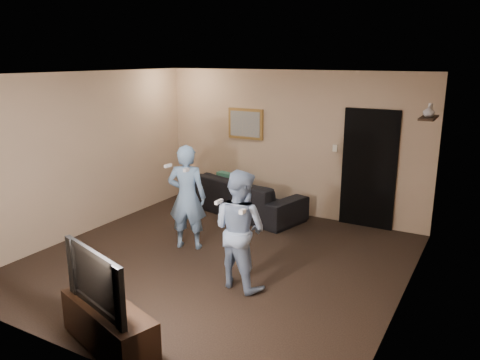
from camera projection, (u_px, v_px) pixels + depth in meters
The scene contains 19 objects.
ground at pixel (217, 261), 6.66m from camera, with size 5.00×5.00×0.00m, color black.
ceiling at pixel (215, 74), 5.99m from camera, with size 5.00×5.00×0.04m, color silver.
wall_back at pixel (290, 144), 8.43m from camera, with size 5.00×0.04×2.60m, color tan.
wall_front at pixel (68, 230), 4.22m from camera, with size 5.00×0.04×2.60m, color tan.
wall_left at pixel (85, 154), 7.51m from camera, with size 0.04×5.00×2.60m, color tan.
wall_right at pixel (408, 199), 5.14m from camera, with size 0.04×5.00×2.60m, color tan.
sofa at pixel (244, 195), 8.63m from camera, with size 2.30×0.90×0.67m, color black.
throw_pillow at pixel (228, 185), 8.76m from camera, with size 0.47×0.15×0.47m, color #1C5445.
painting_frame at pixel (246, 124), 8.76m from camera, with size 0.72×0.05×0.57m, color olive.
painting_canvas at pixel (245, 124), 8.74m from camera, with size 0.62×0.01×0.47m, color slate.
doorway at pixel (369, 169), 7.79m from camera, with size 0.90×0.06×2.00m, color black.
light_switch at pixel (335, 148), 8.01m from camera, with size 0.08×0.02×0.12m, color silver.
wall_shelf at pixel (429, 118), 6.53m from camera, with size 0.20×0.60×0.03m, color black.
shelf_vase at pixel (429, 111), 6.47m from camera, with size 0.15×0.15×0.16m, color silver.
shelf_figurine at pixel (430, 110), 6.55m from camera, with size 0.06×0.06×0.18m, color #B5B4B9.
tv_console at pixel (109, 326), 4.60m from camera, with size 1.24×0.40×0.44m, color black.
television at pixel (105, 277), 4.46m from camera, with size 1.06×0.14×0.61m, color black.
wii_player_left at pixel (187, 197), 6.95m from camera, with size 0.67×0.57×1.58m.
wii_player_right at pixel (240, 229), 5.77m from camera, with size 0.83×0.70×1.51m.
Camera 1 is at (3.30, -5.19, 2.81)m, focal length 35.00 mm.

